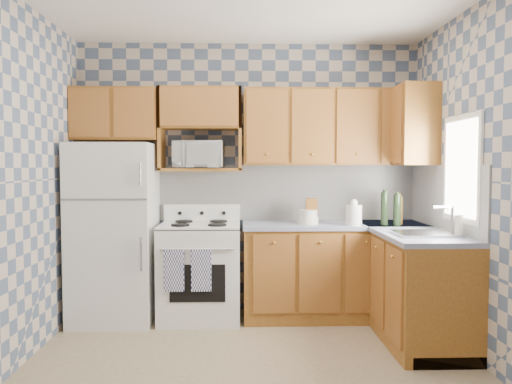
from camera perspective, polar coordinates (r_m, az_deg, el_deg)
floor at (r=3.78m, az=-0.44°, el=-19.92°), size 3.40×3.40×0.00m
back_wall at (r=5.08m, az=-0.85°, el=1.63°), size 3.40×0.02×2.70m
right_wall at (r=3.91m, az=25.32°, el=0.93°), size 0.02×3.20×2.70m
backsplash_back at (r=5.10m, az=3.65°, el=-0.06°), size 2.60×0.02×0.56m
backsplash_right at (r=4.64m, az=20.68°, el=-0.55°), size 0.02×1.60×0.56m
refrigerator at (r=4.92m, az=-15.85°, el=-4.49°), size 0.75×0.70×1.68m
stove_body at (r=4.88m, az=-6.38°, el=-9.11°), size 0.76×0.65×0.90m
cooktop at (r=4.80m, az=-6.42°, el=-3.79°), size 0.76×0.65×0.02m
backguard at (r=5.07m, az=-6.17°, el=-2.36°), size 0.76×0.08×0.17m
dish_towel_left at (r=4.55m, az=-9.35°, el=-8.85°), size 0.18×0.02×0.38m
dish_towel_right at (r=4.52m, az=-6.27°, el=-8.89°), size 0.18×0.02×0.38m
base_cabinets_back at (r=4.97m, az=8.88°, el=-9.01°), size 1.75×0.60×0.88m
base_cabinets_right at (r=4.64m, az=17.14°, el=-9.97°), size 0.60×1.60×0.88m
countertop_back at (r=4.89m, az=8.93°, el=-3.75°), size 1.77×0.63×0.04m
countertop_right at (r=4.56m, az=17.17°, el=-4.33°), size 0.63×1.60×0.04m
upper_cabinets_back at (r=5.01m, az=8.72°, el=7.29°), size 1.75×0.33×0.74m
upper_cabinets_fridge at (r=5.09m, az=-15.69°, el=8.51°), size 0.82×0.33×0.50m
upper_cabinets_right at (r=5.01m, az=17.19°, el=7.20°), size 0.33×0.70×0.74m
microwave_shelf at (r=4.93m, az=-6.30°, el=2.55°), size 0.80×0.33×0.03m
microwave at (r=4.91m, az=-6.55°, el=4.27°), size 0.49×0.34×0.26m
sink at (r=4.23m, az=18.78°, el=-4.58°), size 0.48×0.40×0.03m
window at (r=4.31m, az=22.45°, el=2.48°), size 0.02×0.66×0.86m
bottle_0 at (r=4.81m, az=14.47°, el=-1.83°), size 0.07×0.07×0.31m
bottle_1 at (r=4.78m, az=15.82°, el=-2.00°), size 0.07×0.07×0.29m
bottle_2 at (r=4.89m, az=16.03°, el=-2.01°), size 0.07×0.07×0.27m
knife_block at (r=4.85m, az=6.37°, el=-2.14°), size 0.11×0.11×0.24m
electric_kettle at (r=4.72m, az=11.11°, el=-2.62°), size 0.15×0.15×0.19m
food_containers at (r=4.78m, az=5.95°, el=-2.84°), size 0.20×0.20×0.13m
soap_bottle at (r=4.20m, az=22.20°, el=-3.61°), size 0.06×0.06×0.17m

